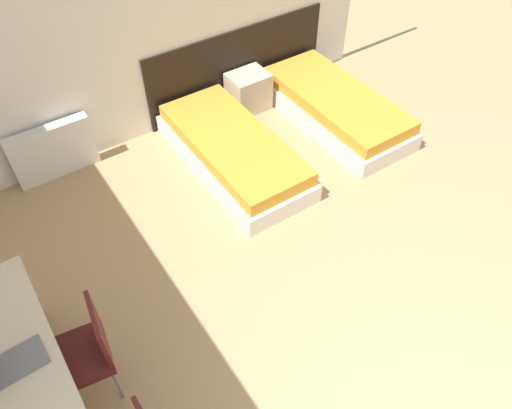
# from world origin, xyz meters

# --- Properties ---
(wall_back) EXTENTS (5.65, 0.05, 2.70)m
(wall_back) POSITION_xyz_m (0.00, 4.61, 1.35)
(wall_back) COLOR silver
(wall_back) RESTS_ON ground_plane
(headboard_panel) EXTENTS (2.36, 0.03, 0.92)m
(headboard_panel) POSITION_xyz_m (1.13, 4.58, 0.46)
(headboard_panel) COLOR black
(headboard_panel) RESTS_ON ground_plane
(bed_near_window) EXTENTS (0.85, 1.92, 0.37)m
(bed_near_window) POSITION_xyz_m (0.43, 3.59, 0.18)
(bed_near_window) COLOR silver
(bed_near_window) RESTS_ON ground_plane
(bed_near_door) EXTENTS (0.85, 1.92, 0.37)m
(bed_near_door) POSITION_xyz_m (1.83, 3.59, 0.18)
(bed_near_door) COLOR silver
(bed_near_door) RESTS_ON ground_plane
(nightstand) EXTENTS (0.46, 0.37, 0.46)m
(nightstand) POSITION_xyz_m (1.13, 4.36, 0.23)
(nightstand) COLOR beige
(nightstand) RESTS_ON ground_plane
(radiator) EXTENTS (0.84, 0.12, 0.59)m
(radiator) POSITION_xyz_m (-1.16, 4.49, 0.30)
(radiator) COLOR silver
(radiator) RESTS_ON ground_plane
(chair_near_laptop) EXTENTS (0.49, 0.49, 0.85)m
(chair_near_laptop) POSITION_xyz_m (-1.69, 2.10, 0.49)
(chair_near_laptop) COLOR #511919
(chair_near_laptop) RESTS_ON ground_plane
(laptop) EXTENTS (0.37, 0.24, 0.37)m
(laptop) POSITION_xyz_m (-2.12, 2.08, 0.81)
(laptop) COLOR slate
(laptop) RESTS_ON desk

